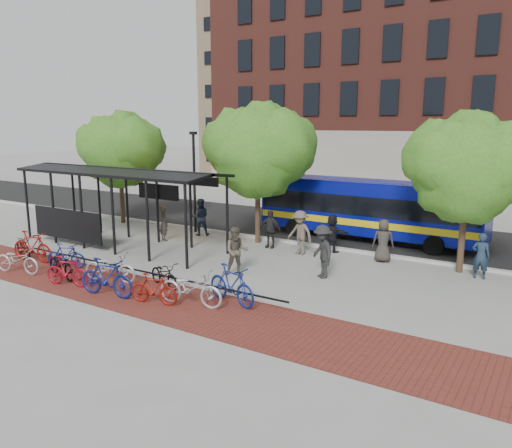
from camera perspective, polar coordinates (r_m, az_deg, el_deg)
The scene contains 33 objects.
ground at distance 19.36m, azimuth 2.55°, elevation -5.15°, with size 160.00×160.00×0.00m, color #9E9E99.
asphalt_street at distance 26.40m, azimuth 11.19°, elevation -0.86°, with size 160.00×8.00×0.01m, color black.
curb at distance 22.79m, azimuth 7.55°, elevation -2.54°, with size 160.00×0.25×0.12m, color #B7B7B2.
brick_strip at distance 16.70m, azimuth -12.22°, elevation -8.12°, with size 24.00×3.00×0.01m, color maroon.
bike_rack_rail at distance 18.18m, azimuth -13.19°, elevation -6.55°, with size 12.00×0.05×0.95m, color black.
building_tower at distance 62.25m, azimuth 8.51°, elevation 20.05°, with size 22.00×22.00×30.00m, color #7A664C.
bus_shelter at distance 23.47m, azimuth -15.57°, elevation 4.84°, with size 10.60×3.07×3.60m.
tree_a at distance 28.73m, azimuth -15.15°, elevation 8.47°, with size 4.90×4.00×6.18m.
tree_b at distance 22.95m, azimuth 0.47°, elevation 8.77°, with size 5.15×4.20×6.47m.
tree_c at distance 19.78m, azimuth 23.35°, elevation 6.25°, with size 4.66×3.80×5.92m.
lamp_post_left at distance 25.66m, azimuth -7.06°, elevation 5.13°, with size 0.35×0.20×5.12m.
bus at distance 24.36m, azimuth 12.75°, elevation 1.99°, with size 10.67×2.71×2.87m.
bike_0 at distance 23.06m, azimuth -25.04°, elevation -2.33°, with size 0.62×1.78×0.93m, color black.
bike_1 at distance 22.14m, azimuth -24.21°, elevation -2.36°, with size 0.59×2.10×1.26m, color maroon.
bike_2 at distance 20.72m, azimuth -25.63°, elevation -3.70°, with size 0.69×1.97×1.03m, color #B3B3B6.
bike_3 at distance 20.73m, azimuth -20.89°, elevation -3.39°, with size 0.46×1.62×0.97m, color navy.
bike_4 at distance 19.42m, azimuth -21.35°, elevation -4.32°, with size 0.68×1.95×1.03m, color black.
bike_5 at distance 18.42m, azimuth -20.80°, elevation -5.07°, with size 0.49×1.74×1.05m, color maroon.
bike_6 at distance 18.42m, azimuth -16.33°, elevation -4.76°, with size 0.71×2.02×1.06m, color silver.
bike_7 at distance 16.89m, azimuth -16.73°, elevation -5.90°, with size 0.59×2.10×1.26m, color navy.
bike_8 at distance 17.44m, azimuth -10.46°, elevation -5.68°, with size 0.59×1.70×0.89m, color black.
bike_9 at distance 15.87m, azimuth -11.60°, elevation -7.30°, with size 0.46×1.62×0.97m, color maroon.
bike_10 at distance 15.54m, azimuth -7.48°, elevation -7.25°, with size 0.75×2.16×1.14m, color #BBBBBE.
bike_11 at distance 15.57m, azimuth -2.82°, elevation -6.94°, with size 0.58×2.05×1.23m, color navy.
pedestrian_1 at distance 24.20m, azimuth -10.48°, elevation 0.08°, with size 0.61×0.40×1.69m, color #3C3630.
pedestrian_2 at distance 25.08m, azimuth -6.40°, elevation 0.80°, with size 0.90×0.70×1.86m, color #202C4C.
pedestrian_3 at distance 21.30m, azimuth 5.06°, elevation -1.00°, with size 1.23×0.71×1.91m, color brown.
pedestrian_4 at distance 22.42m, azimuth 1.61°, elevation -0.58°, with size 1.01×0.42×1.72m, color #242424.
pedestrian_5 at distance 21.95m, azimuth 8.71°, elevation -1.06°, with size 1.53×0.49×1.65m, color black.
pedestrian_6 at distance 20.76m, azimuth 14.34°, elevation -1.86°, with size 0.86×0.56×1.76m, color #36302B.
pedestrian_7 at distance 19.71m, azimuth 24.31°, elevation -3.32°, with size 0.62×0.41×1.69m, color #1C2D43.
pedestrian_8 at distance 18.36m, azimuth -2.24°, elevation -3.13°, with size 0.88×0.69×1.81m, color brown.
pedestrian_9 at distance 18.19m, azimuth 7.60°, elevation -3.14°, with size 1.26×0.73×1.95m, color black.
Camera 1 is at (9.16, -16.14, 5.51)m, focal length 35.00 mm.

